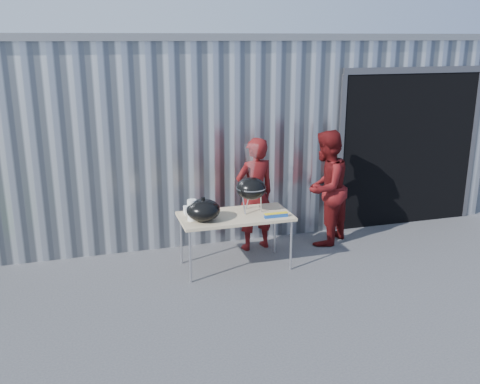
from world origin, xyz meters
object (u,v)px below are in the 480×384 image
object	(u,v)px
folding_table	(235,218)
person_cook	(255,194)
person_bystander	(326,188)
kettle_grill	(251,182)

from	to	relation	value
folding_table	person_cook	bearing A→B (deg)	50.78
person_bystander	folding_table	bearing A→B (deg)	-21.72
folding_table	person_bystander	bearing A→B (deg)	17.18
kettle_grill	person_cook	xyz separation A→B (m)	(0.22, 0.49, -0.33)
person_cook	kettle_grill	bearing A→B (deg)	54.80
folding_table	kettle_grill	xyz separation A→B (m)	(0.25, 0.08, 0.46)
kettle_grill	person_cook	bearing A→B (deg)	66.11
kettle_grill	person_bystander	xyz separation A→B (m)	(1.31, 0.40, -0.30)
kettle_grill	person_cook	size ratio (longest dim) A/B	0.55
kettle_grill	folding_table	bearing A→B (deg)	-162.93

